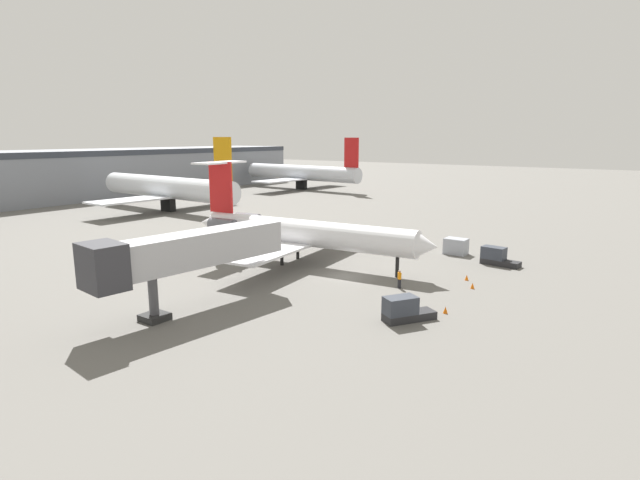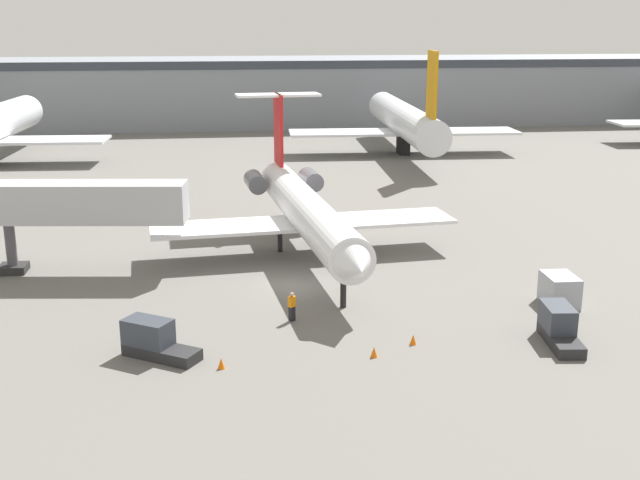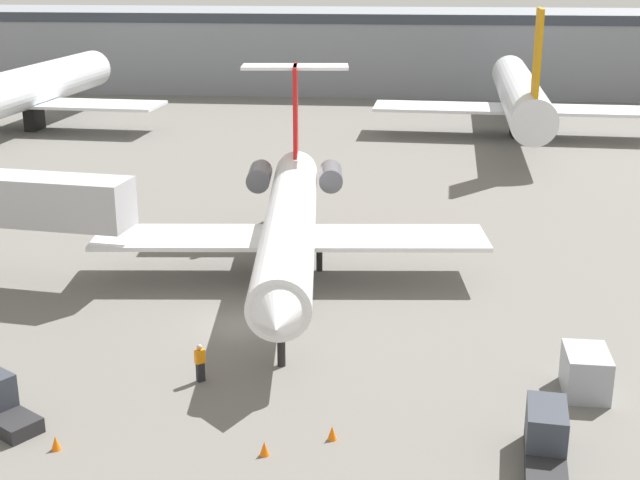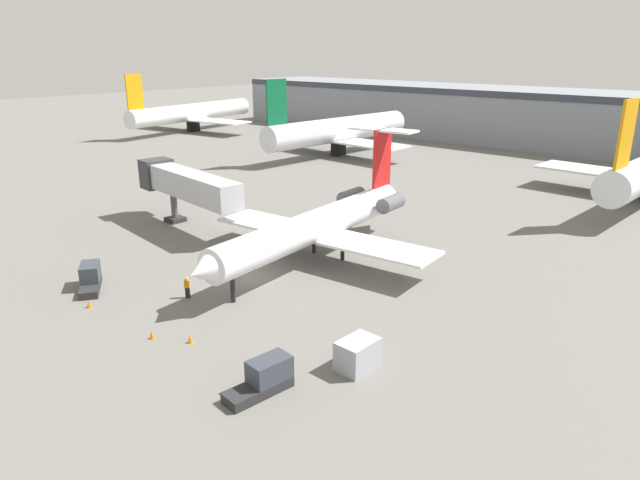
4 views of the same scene
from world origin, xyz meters
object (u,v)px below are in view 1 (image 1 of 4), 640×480
baggage_tug_trailing (497,257)px  parked_airliner_east_mid (302,173)px  baggage_tug_lead (404,310)px  traffic_cone_near (467,277)px  traffic_cone_mid (472,286)px  traffic_cone_far (445,310)px  jet_bridge (180,253)px  ground_crew_marshaller (399,279)px  regional_jet (299,231)px  parked_airliner_centre (168,188)px  cargo_container_uld (456,246)px

baggage_tug_trailing → parked_airliner_east_mid: size_ratio=0.12×
baggage_tug_lead → traffic_cone_near: bearing=-0.8°
traffic_cone_mid → traffic_cone_far: size_ratio=1.00×
jet_bridge → ground_crew_marshaller: (15.34, -10.99, -3.86)m
baggage_tug_trailing → traffic_cone_mid: bearing=-175.7°
jet_bridge → regional_jet: bearing=6.5°
traffic_cone_near → regional_jet: bearing=102.7°
baggage_tug_lead → traffic_cone_near: size_ratio=7.49×
traffic_cone_far → parked_airliner_centre: parked_airliner_centre is taller
regional_jet → baggage_tug_lead: size_ratio=7.01×
traffic_cone_near → parked_airliner_centre: bearing=77.4°
baggage_tug_trailing → traffic_cone_far: bearing=-176.2°
regional_jet → parked_airliner_centre: size_ratio=0.84×
traffic_cone_mid → traffic_cone_far: bearing=-176.9°
parked_airliner_centre → baggage_tug_trailing: bearing=-95.4°
parked_airliner_east_mid → baggage_tug_lead: bearing=-138.7°
regional_jet → traffic_cone_far: size_ratio=52.51×
parked_airliner_east_mid → ground_crew_marshaller: bearing=-137.5°
baggage_tug_lead → parked_airliner_centre: 65.58m
jet_bridge → baggage_tug_trailing: (28.97, -15.72, -3.88)m
baggage_tug_lead → baggage_tug_trailing: (20.94, -0.76, 0.00)m
traffic_cone_far → cargo_container_uld: bearing=18.0°
regional_jet → baggage_tug_trailing: size_ratio=7.00×
jet_bridge → parked_airliner_east_mid: parked_airliner_east_mid is taller
baggage_tug_trailing → traffic_cone_mid: 10.04m
traffic_cone_far → parked_airliner_centre: 66.11m
ground_crew_marshaller → parked_airliner_east_mid: (64.90, 59.54, 3.34)m
ground_crew_marshaller → baggage_tug_trailing: bearing=-19.1°
ground_crew_marshaller → parked_airliner_centre: size_ratio=0.05×
cargo_container_uld → traffic_cone_mid: bearing=-153.8°
parked_airliner_east_mid → traffic_cone_near: bearing=-132.8°
jet_bridge → traffic_cone_far: size_ratio=30.54×
cargo_container_uld → traffic_cone_mid: (-12.35, -6.08, -0.65)m
baggage_tug_trailing → parked_airliner_centre: size_ratio=0.12×
traffic_cone_mid → traffic_cone_far: same height
traffic_cone_mid → parked_airliner_east_mid: size_ratio=0.02×
jet_bridge → cargo_container_uld: (31.32, -10.39, -3.80)m
ground_crew_marshaller → baggage_tug_lead: bearing=-151.5°
ground_crew_marshaller → traffic_cone_far: size_ratio=3.07×
traffic_cone_mid → baggage_tug_trailing: bearing=4.3°
baggage_tug_lead → baggage_tug_trailing: same height
baggage_tug_lead → traffic_cone_far: bearing=-29.9°
baggage_tug_trailing → traffic_cone_near: size_ratio=7.51×
ground_crew_marshaller → parked_airliner_east_mid: size_ratio=0.05×
cargo_container_uld → parked_airliner_centre: bearing=86.5°
cargo_container_uld → parked_airliner_centre: (3.36, 55.25, 3.35)m
jet_bridge → baggage_tug_lead: size_ratio=4.08×
baggage_tug_lead → parked_airliner_east_mid: size_ratio=0.12×
parked_airliner_centre → traffic_cone_mid: bearing=-104.4°
baggage_tug_lead → traffic_cone_near: baggage_tug_lead is taller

